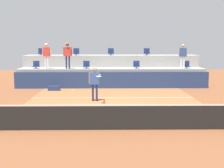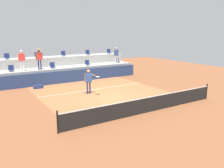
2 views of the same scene
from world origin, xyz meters
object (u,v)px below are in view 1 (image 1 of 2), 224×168
object	(u,v)px
stadium_chair_lower_far_right	(187,65)
spectator_with_hat	(68,52)
stadium_chair_lower_far_left	(36,65)
stadium_chair_lower_left	(86,65)
stadium_chair_upper_center	(111,52)
stadium_chair_upper_far_left	(41,52)
stadium_chair_upper_far_right	(182,52)
stadium_chair_lower_right	(136,65)
tennis_player	(95,80)
stadium_chair_upper_right	(147,52)
spectator_leaning_on_rail	(183,54)
stadium_chair_upper_left	(76,52)
tennis_ball	(73,90)
equipment_bag	(54,88)
spectator_in_white	(47,53)

from	to	relation	value
stadium_chair_lower_far_right	spectator_with_hat	size ratio (longest dim) A/B	0.29
stadium_chair_lower_far_left	stadium_chair_lower_far_right	xyz separation A→B (m)	(10.62, 0.00, 0.00)
stadium_chair_lower_left	stadium_chair_upper_center	bearing A→B (deg)	45.71
stadium_chair_upper_far_left	stadium_chair_upper_far_right	size ratio (longest dim) A/B	1.00
stadium_chair_lower_right	stadium_chair_upper_far_right	size ratio (longest dim) A/B	1.00
tennis_player	stadium_chair_lower_far_left	bearing A→B (deg)	126.84
stadium_chair_upper_right	spectator_leaning_on_rail	distance (m)	3.12
stadium_chair_lower_far_right	stadium_chair_upper_center	size ratio (longest dim) A/B	1.00
stadium_chair_upper_far_left	spectator_leaning_on_rail	size ratio (longest dim) A/B	0.31
stadium_chair_lower_right	stadium_chair_upper_left	bearing A→B (deg)	157.82
stadium_chair_lower_left	stadium_chair_upper_far_left	distance (m)	4.05
tennis_ball	equipment_bag	world-z (taller)	tennis_ball
stadium_chair_upper_far_left	stadium_chair_upper_center	distance (m)	5.29
stadium_chair_upper_left	stadium_chair_upper_far_right	world-z (taller)	same
stadium_chair_upper_right	tennis_ball	distance (m)	11.43
stadium_chair_lower_far_left	stadium_chair_upper_far_left	bearing A→B (deg)	90.11
stadium_chair_lower_far_right	stadium_chair_upper_center	bearing A→B (deg)	161.36
stadium_chair_upper_far_right	spectator_with_hat	xyz separation A→B (m)	(-8.41, -2.18, 0.07)
stadium_chair_lower_right	stadium_chair_upper_left	xyz separation A→B (m)	(-4.42, 1.80, 0.85)
stadium_chair_lower_far_left	stadium_chair_upper_center	size ratio (longest dim) A/B	1.00
stadium_chair_upper_left	tennis_ball	world-z (taller)	stadium_chair_upper_left
stadium_chair_lower_far_left	stadium_chair_upper_left	xyz separation A→B (m)	(2.65, 1.80, 0.85)
stadium_chair_lower_left	tennis_player	world-z (taller)	tennis_player
stadium_chair_lower_right	tennis_player	distance (m)	6.42
stadium_chair_upper_center	stadium_chair_upper_far_right	size ratio (longest dim) A/B	1.00
tennis_ball	stadium_chair_lower_left	bearing A→B (deg)	89.91
tennis_player	spectator_in_white	size ratio (longest dim) A/B	1.02
stadium_chair_lower_right	spectator_leaning_on_rail	distance (m)	3.30
spectator_leaning_on_rail	stadium_chair_upper_far_left	bearing A→B (deg)	167.97
stadium_chair_lower_right	stadium_chair_upper_left	world-z (taller)	stadium_chair_upper_left
stadium_chair_lower_right	spectator_with_hat	world-z (taller)	spectator_with_hat
stadium_chair_upper_far_left	stadium_chair_lower_far_left	bearing A→B (deg)	-89.89
tennis_player	stadium_chair_lower_right	bearing A→B (deg)	64.82
stadium_chair_upper_left	stadium_chair_upper_right	bearing A→B (deg)	0.00
stadium_chair_lower_right	stadium_chair_upper_right	bearing A→B (deg)	62.18
stadium_chair_upper_far_left	spectator_with_hat	bearing A→B (deg)	-43.77
tennis_ball	spectator_in_white	bearing A→B (deg)	108.04
stadium_chair_upper_center	stadium_chair_lower_far_left	bearing A→B (deg)	-161.19
stadium_chair_upper_center	stadium_chair_lower_right	bearing A→B (deg)	-45.25
stadium_chair_lower_far_left	spectator_leaning_on_rail	distance (m)	10.28
stadium_chair_upper_center	stadium_chair_upper_far_left	bearing A→B (deg)	180.00
stadium_chair_lower_far_left	equipment_bag	distance (m)	2.99
stadium_chair_upper_right	stadium_chair_upper_far_right	size ratio (longest dim) A/B	1.00
spectator_with_hat	equipment_bag	distance (m)	2.94
stadium_chair_upper_right	tennis_player	world-z (taller)	stadium_chair_upper_right
stadium_chair_lower_right	stadium_chair_upper_center	size ratio (longest dim) A/B	1.00
stadium_chair_lower_far_right	tennis_ball	size ratio (longest dim) A/B	7.65
stadium_chair_lower_right	stadium_chair_upper_far_right	distance (m)	4.13
stadium_chair_lower_left	spectator_leaning_on_rail	distance (m)	6.77
stadium_chair_lower_left	equipment_bag	distance (m)	3.19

